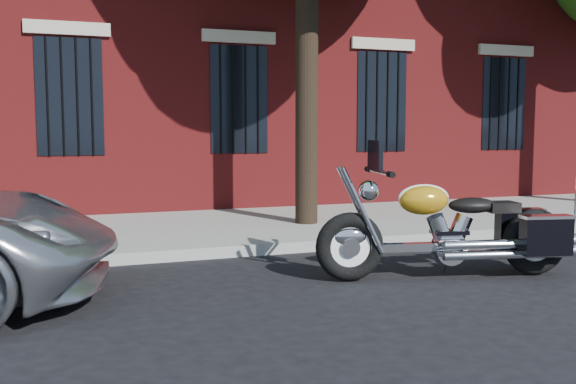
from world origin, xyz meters
name	(u,v)px	position (x,y,z in m)	size (l,w,h in m)	color
ground	(359,272)	(0.00, 0.00, 0.00)	(120.00, 120.00, 0.00)	black
curb	(314,245)	(0.00, 1.38, 0.07)	(40.00, 0.16, 0.15)	gray
sidewalk	(270,226)	(0.00, 3.26, 0.07)	(40.00, 3.60, 0.15)	gray
motorcycle	(458,232)	(0.90, -0.65, 0.52)	(2.92, 1.26, 1.53)	black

